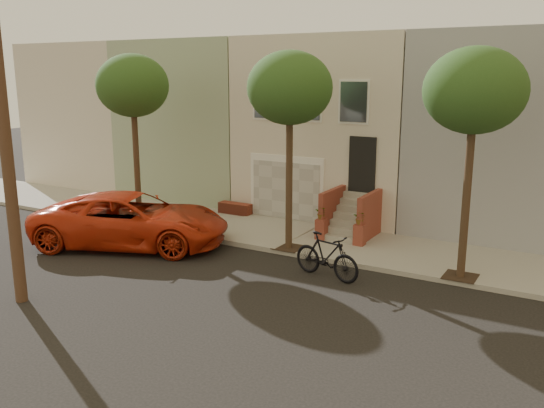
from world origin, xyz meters
The scene contains 9 objects.
ground centered at (0.00, 0.00, 0.00)m, with size 90.00×90.00×0.00m, color black.
sidewalk centered at (0.00, 5.35, 0.07)m, with size 40.00×3.70×0.15m, color #9B998C.
house_row centered at (0.00, 11.19, 3.64)m, with size 33.10×11.70×7.00m.
tree_left centered at (-5.50, 3.90, 5.26)m, with size 2.70×2.57×6.30m.
tree_mid centered at (1.00, 3.90, 5.26)m, with size 2.70×2.57×6.30m.
tree_right centered at (6.50, 3.90, 5.26)m, with size 2.70×2.57×6.30m.
utility_pole centered at (8.00, -3.20, 5.19)m, with size 23.60×1.22×10.00m.
pickup_truck centered at (-3.94, 1.87, 0.90)m, with size 2.99×6.48×1.80m, color red.
motorcycle centered at (3.10, 2.29, 0.66)m, with size 0.62×2.19×1.32m, color black.
Camera 1 is at (9.54, -11.97, 5.75)m, focal length 37.85 mm.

